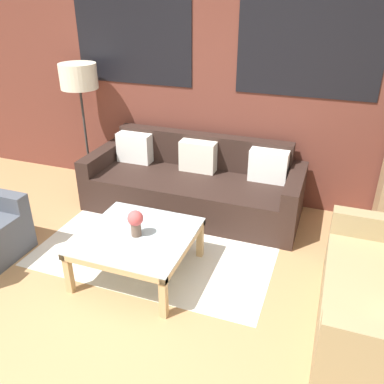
% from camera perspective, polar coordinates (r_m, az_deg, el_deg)
% --- Properties ---
extents(ground_plane, '(16.00, 16.00, 0.00)m').
position_cam_1_polar(ground_plane, '(3.19, -11.22, -18.56)').
color(ground_plane, '#AD7F51').
extents(wall_back_brick, '(8.40, 0.09, 2.80)m').
position_cam_1_polar(wall_back_brick, '(4.57, 3.24, 16.22)').
color(wall_back_brick, brown).
rests_on(wall_back_brick, ground_plane).
extents(rug, '(2.20, 1.71, 0.00)m').
position_cam_1_polar(rug, '(4.08, -3.83, -6.59)').
color(rug, silver).
rests_on(rug, ground_plane).
extents(couch_dark, '(2.35, 0.88, 0.78)m').
position_cam_1_polar(couch_dark, '(4.50, 0.20, 0.96)').
color(couch_dark, black).
rests_on(couch_dark, ground_plane).
extents(coffee_table, '(0.91, 0.91, 0.39)m').
position_cam_1_polar(coffee_table, '(3.48, -7.67, -6.71)').
color(coffee_table, silver).
rests_on(coffee_table, ground_plane).
extents(floor_lamp, '(0.42, 0.42, 1.49)m').
position_cam_1_polar(floor_lamp, '(4.92, -15.58, 14.79)').
color(floor_lamp, '#2D2D2D').
rests_on(floor_lamp, ground_plane).
extents(flower_vase, '(0.13, 0.13, 0.23)m').
position_cam_1_polar(flower_vase, '(3.37, -7.93, -4.11)').
color(flower_vase, brown).
rests_on(flower_vase, coffee_table).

